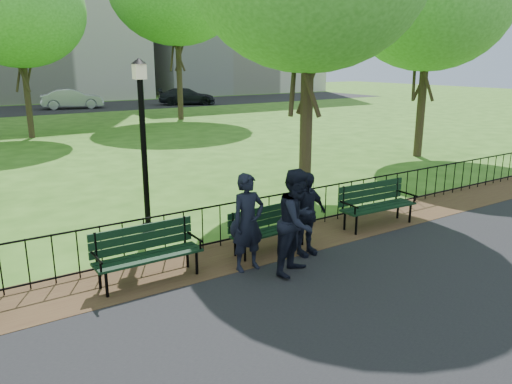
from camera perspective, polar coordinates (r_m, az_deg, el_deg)
ground at (r=9.04m, az=5.68°, el=-9.28°), size 120.00×120.00×0.00m
asphalt_path at (r=7.07m, az=24.24°, el=-17.94°), size 60.00×9.20×0.01m
dirt_strip at (r=10.14m, az=0.31°, el=-6.35°), size 60.00×1.60×0.01m
far_street at (r=41.84m, az=-26.47°, el=8.29°), size 70.00×9.00×0.01m
iron_fence at (r=10.37m, az=-1.23°, el=-3.02°), size 24.06×0.06×1.00m
park_bench_main at (r=9.59m, az=-0.17°, el=-3.95°), size 1.81×0.59×0.94m
park_bench_left_a at (r=8.73m, az=-12.45°, el=-6.20°), size 1.84×0.57×1.04m
park_bench_right_a at (r=11.63m, az=13.50°, el=-0.86°), size 1.92×0.68×1.08m
lamppost at (r=10.88m, az=-12.75°, el=5.76°), size 0.34×0.34×3.73m
tree_mid_e at (r=20.56m, az=19.28°, el=19.92°), size 5.97×5.97×8.32m
tree_far_c at (r=26.69m, az=-25.60°, el=18.19°), size 6.07×6.07×8.45m
person_left at (r=8.85m, az=-0.91°, el=-3.50°), size 0.65×0.42×1.77m
person_mid at (r=8.74m, az=4.77°, el=-3.40°), size 1.03×0.81×1.88m
person_right at (r=9.59m, az=5.70°, el=-2.53°), size 0.97×0.42×1.64m
sedan_silver at (r=41.81m, az=-20.26°, el=9.97°), size 4.82×2.51×1.51m
sedan_dark at (r=43.29m, az=-7.92°, el=10.77°), size 5.11×3.68×1.38m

